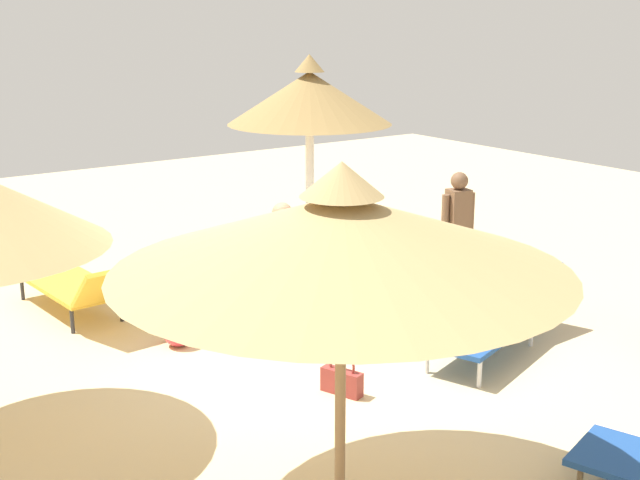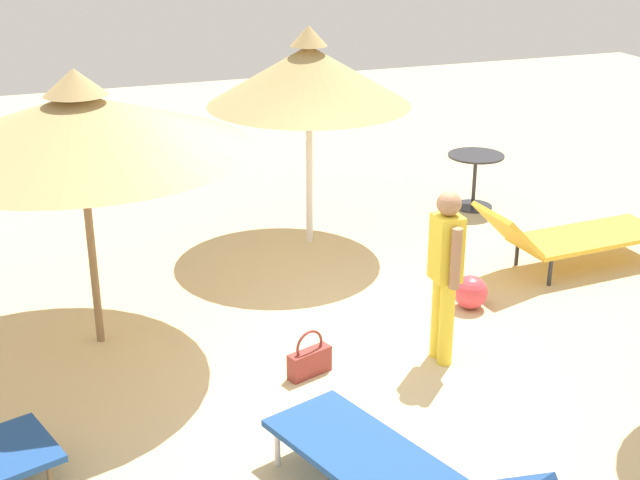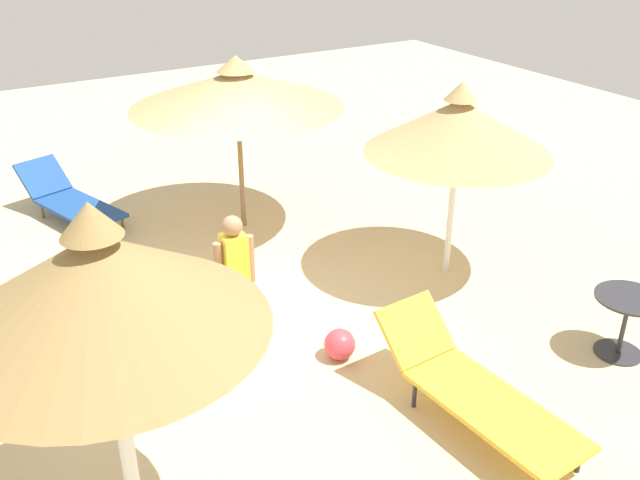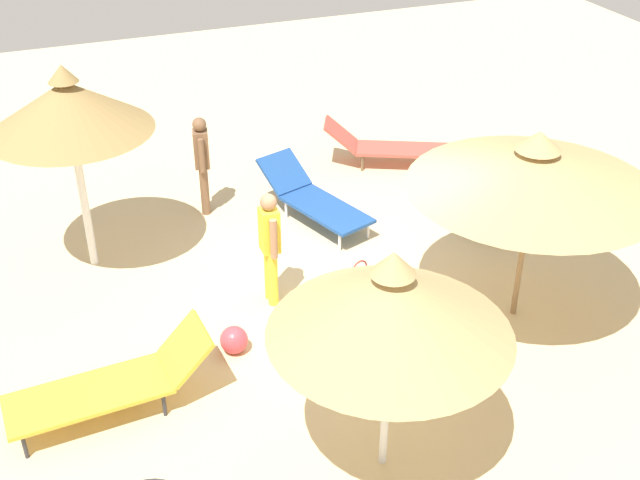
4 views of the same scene
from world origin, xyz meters
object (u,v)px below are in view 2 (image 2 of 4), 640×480
parasol_umbrella_far_left (79,123)px  parasol_umbrella_near_left (309,75)px  person_standing_center (445,269)px  side_table_round (475,171)px  lounge_chair_near_right (396,468)px  beach_ball (471,292)px  handbag (310,360)px  lounge_chair_far_right (569,235)px

parasol_umbrella_far_left → parasol_umbrella_near_left: bearing=-147.3°
person_standing_center → side_table_round: bearing=-122.7°
parasol_umbrella_near_left → parasol_umbrella_far_left: bearing=32.7°
parasol_umbrella_near_left → side_table_round: parasol_umbrella_near_left is taller
lounge_chair_near_right → beach_ball: lounge_chair_near_right is taller
person_standing_center → handbag: size_ratio=3.71×
parasol_umbrella_far_left → beach_ball: parasol_umbrella_far_left is taller
side_table_round → beach_ball: size_ratio=2.13×
parasol_umbrella_near_left → side_table_round: bearing=-170.5°
parasol_umbrella_near_left → lounge_chair_near_right: parasol_umbrella_near_left is taller
lounge_chair_far_right → beach_ball: lounge_chair_far_right is taller
parasol_umbrella_far_left → handbag: (-1.59, 1.22, -1.89)m
lounge_chair_far_right → beach_ball: size_ratio=6.60×
lounge_chair_far_right → beach_ball: bearing=19.5°
parasol_umbrella_near_left → side_table_round: 2.81m
parasol_umbrella_near_left → handbag: bearing=70.9°
lounge_chair_near_right → lounge_chair_far_right: bearing=-137.8°
lounge_chair_near_right → person_standing_center: bearing=-124.9°
parasol_umbrella_near_left → lounge_chair_near_right: (1.07, 4.80, -1.56)m
parasol_umbrella_far_left → lounge_chair_near_right: 3.85m
parasol_umbrella_near_left → beach_ball: size_ratio=7.40×
handbag → beach_ball: size_ratio=1.25×
parasol_umbrella_near_left → side_table_round: size_ratio=3.48×
parasol_umbrella_far_left → lounge_chair_far_right: bearing=179.7°
lounge_chair_near_right → beach_ball: 3.26m
person_standing_center → handbag: bearing=-6.6°
lounge_chair_far_right → side_table_round: lounge_chair_far_right is taller
person_standing_center → beach_ball: size_ratio=4.63×
side_table_round → beach_ball: 3.00m
parasol_umbrella_far_left → lounge_chair_far_right: 5.21m
lounge_chair_far_right → parasol_umbrella_far_left: bearing=-0.3°
side_table_round → person_standing_center: bearing=57.3°
parasol_umbrella_near_left → lounge_chair_far_right: size_ratio=1.12×
parasol_umbrella_far_left → side_table_round: size_ratio=4.12×
parasol_umbrella_near_left → handbag: 3.55m
side_table_round → beach_ball: bearing=60.6°
lounge_chair_near_right → handbag: lounge_chair_near_right is taller
lounge_chair_far_right → beach_ball: (1.44, 0.51, -0.22)m
lounge_chair_far_right → side_table_round: (-0.02, -2.09, 0.10)m
handbag → side_table_round: side_table_round is taller
parasol_umbrella_far_left → handbag: 2.76m
handbag → side_table_round: bearing=-135.7°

